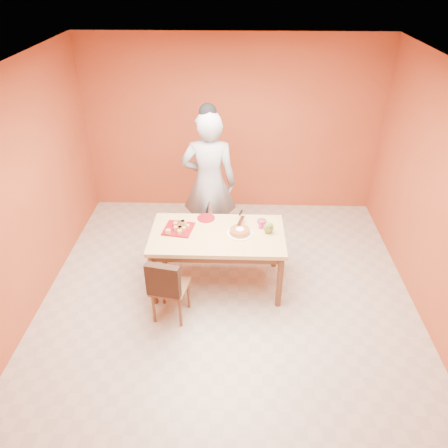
{
  "coord_description": "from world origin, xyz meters",
  "views": [
    {
      "loc": [
        0.08,
        -3.9,
        3.62
      ],
      "look_at": [
        -0.05,
        0.3,
        0.98
      ],
      "focal_mm": 35.0,
      "sensor_mm": 36.0,
      "label": 1
    }
  ],
  "objects_px": {
    "magenta_glass": "(261,225)",
    "red_dinner_plate": "(206,218)",
    "egg_ornament": "(269,228)",
    "dining_table": "(217,240)",
    "sponge_cake": "(240,231)",
    "dining_chair": "(170,286)",
    "pastry_platter": "(178,229)",
    "checker_tin": "(262,221)",
    "person": "(209,184)"
  },
  "relations": [
    {
      "from": "dining_chair",
      "to": "egg_ornament",
      "type": "height_order",
      "value": "egg_ornament"
    },
    {
      "from": "dining_chair",
      "to": "pastry_platter",
      "type": "xyz_separation_m",
      "value": [
        0.03,
        0.67,
        0.33
      ]
    },
    {
      "from": "dining_table",
      "to": "sponge_cake",
      "type": "distance_m",
      "value": 0.3
    },
    {
      "from": "dining_table",
      "to": "egg_ornament",
      "type": "distance_m",
      "value": 0.63
    },
    {
      "from": "person",
      "to": "magenta_glass",
      "type": "distance_m",
      "value": 0.99
    },
    {
      "from": "person",
      "to": "red_dinner_plate",
      "type": "bearing_deg",
      "value": 88.56
    },
    {
      "from": "person",
      "to": "sponge_cake",
      "type": "height_order",
      "value": "person"
    },
    {
      "from": "red_dinner_plate",
      "to": "checker_tin",
      "type": "bearing_deg",
      "value": -6.27
    },
    {
      "from": "red_dinner_plate",
      "to": "magenta_glass",
      "type": "bearing_deg",
      "value": -16.0
    },
    {
      "from": "person",
      "to": "magenta_glass",
      "type": "xyz_separation_m",
      "value": [
        0.67,
        -0.7,
        -0.19
      ]
    },
    {
      "from": "person",
      "to": "pastry_platter",
      "type": "relative_size",
      "value": 5.93
    },
    {
      "from": "red_dinner_plate",
      "to": "sponge_cake",
      "type": "height_order",
      "value": "sponge_cake"
    },
    {
      "from": "sponge_cake",
      "to": "dining_table",
      "type": "bearing_deg",
      "value": 179.06
    },
    {
      "from": "person",
      "to": "egg_ornament",
      "type": "height_order",
      "value": "person"
    },
    {
      "from": "pastry_platter",
      "to": "sponge_cake",
      "type": "relative_size",
      "value": 1.41
    },
    {
      "from": "dining_table",
      "to": "pastry_platter",
      "type": "xyz_separation_m",
      "value": [
        -0.47,
        0.07,
        0.1
      ]
    },
    {
      "from": "dining_chair",
      "to": "egg_ornament",
      "type": "relative_size",
      "value": 5.77
    },
    {
      "from": "checker_tin",
      "to": "person",
      "type": "bearing_deg",
      "value": 139.83
    },
    {
      "from": "dining_chair",
      "to": "pastry_platter",
      "type": "height_order",
      "value": "dining_chair"
    },
    {
      "from": "dining_chair",
      "to": "magenta_glass",
      "type": "distance_m",
      "value": 1.33
    },
    {
      "from": "pastry_platter",
      "to": "red_dinner_plate",
      "type": "height_order",
      "value": "pastry_platter"
    },
    {
      "from": "dining_chair",
      "to": "person",
      "type": "xyz_separation_m",
      "value": [
        0.36,
        1.44,
        0.56
      ]
    },
    {
      "from": "sponge_cake",
      "to": "dining_chair",
      "type": "bearing_deg",
      "value": -142.26
    },
    {
      "from": "dining_table",
      "to": "checker_tin",
      "type": "xyz_separation_m",
      "value": [
        0.54,
        0.26,
        0.11
      ]
    },
    {
      "from": "pastry_platter",
      "to": "magenta_glass",
      "type": "xyz_separation_m",
      "value": [
        1.0,
        0.07,
        0.04
      ]
    },
    {
      "from": "pastry_platter",
      "to": "red_dinner_plate",
      "type": "distance_m",
      "value": 0.41
    },
    {
      "from": "dining_table",
      "to": "sponge_cake",
      "type": "xyz_separation_m",
      "value": [
        0.27,
        -0.0,
        0.13
      ]
    },
    {
      "from": "person",
      "to": "pastry_platter",
      "type": "xyz_separation_m",
      "value": [
        -0.33,
        -0.77,
        -0.23
      ]
    },
    {
      "from": "magenta_glass",
      "to": "red_dinner_plate",
      "type": "bearing_deg",
      "value": 164.0
    },
    {
      "from": "sponge_cake",
      "to": "egg_ornament",
      "type": "distance_m",
      "value": 0.34
    },
    {
      "from": "sponge_cake",
      "to": "checker_tin",
      "type": "bearing_deg",
      "value": 44.36
    },
    {
      "from": "person",
      "to": "checker_tin",
      "type": "xyz_separation_m",
      "value": [
        0.68,
        -0.58,
        -0.22
      ]
    },
    {
      "from": "egg_ornament",
      "to": "magenta_glass",
      "type": "height_order",
      "value": "egg_ornament"
    },
    {
      "from": "egg_ornament",
      "to": "sponge_cake",
      "type": "bearing_deg",
      "value": 166.08
    },
    {
      "from": "dining_chair",
      "to": "red_dinner_plate",
      "type": "xyz_separation_m",
      "value": [
        0.35,
        0.94,
        0.33
      ]
    },
    {
      "from": "red_dinner_plate",
      "to": "checker_tin",
      "type": "relative_size",
      "value": 1.96
    },
    {
      "from": "red_dinner_plate",
      "to": "checker_tin",
      "type": "xyz_separation_m",
      "value": [
        0.7,
        -0.08,
        0.01
      ]
    },
    {
      "from": "magenta_glass",
      "to": "checker_tin",
      "type": "height_order",
      "value": "magenta_glass"
    },
    {
      "from": "person",
      "to": "egg_ornament",
      "type": "distance_m",
      "value": 1.12
    },
    {
      "from": "person",
      "to": "sponge_cake",
      "type": "xyz_separation_m",
      "value": [
        0.41,
        -0.84,
        -0.2
      ]
    },
    {
      "from": "dining_table",
      "to": "magenta_glass",
      "type": "bearing_deg",
      "value": 14.92
    },
    {
      "from": "person",
      "to": "egg_ornament",
      "type": "xyz_separation_m",
      "value": [
        0.75,
        -0.81,
        -0.16
      ]
    },
    {
      "from": "magenta_glass",
      "to": "egg_ornament",
      "type": "bearing_deg",
      "value": -54.05
    },
    {
      "from": "dining_table",
      "to": "red_dinner_plate",
      "type": "height_order",
      "value": "red_dinner_plate"
    },
    {
      "from": "egg_ornament",
      "to": "pastry_platter",
      "type": "bearing_deg",
      "value": 158.3
    },
    {
      "from": "pastry_platter",
      "to": "egg_ornament",
      "type": "bearing_deg",
      "value": -2.1
    },
    {
      "from": "egg_ornament",
      "to": "checker_tin",
      "type": "xyz_separation_m",
      "value": [
        -0.07,
        0.23,
        -0.06
      ]
    },
    {
      "from": "dining_table",
      "to": "magenta_glass",
      "type": "height_order",
      "value": "magenta_glass"
    },
    {
      "from": "magenta_glass",
      "to": "checker_tin",
      "type": "distance_m",
      "value": 0.12
    },
    {
      "from": "pastry_platter",
      "to": "checker_tin",
      "type": "bearing_deg",
      "value": 10.71
    }
  ]
}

